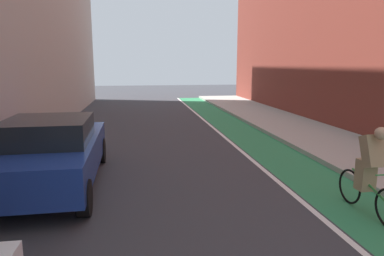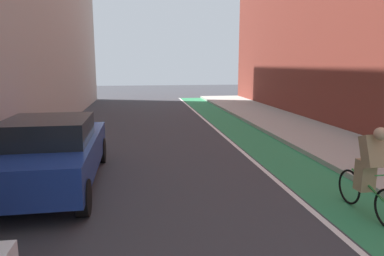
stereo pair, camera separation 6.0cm
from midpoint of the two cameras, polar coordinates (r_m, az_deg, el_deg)
ground_plane at (r=9.53m, az=-2.68°, el=-5.60°), size 70.83×70.83×0.00m
bike_lane_paint at (r=12.09m, az=10.92°, el=-2.32°), size 1.60×32.19×0.00m
lane_divider_stripe at (r=11.83m, az=6.80°, el=-2.49°), size 0.12×32.19×0.00m
sidewalk_right at (r=13.04m, az=20.66°, el=-1.58°), size 3.07×32.19×0.14m
parked_sedan_blue at (r=8.05m, az=-21.92°, el=-3.59°), size 2.01×4.56×1.53m
cyclist_mid at (r=6.81m, az=27.38°, el=-6.28°), size 0.48×1.71×1.61m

